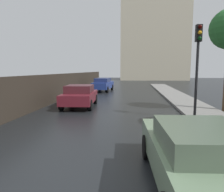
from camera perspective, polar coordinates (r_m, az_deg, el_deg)
name	(u,v)px	position (r m, az deg, el deg)	size (l,w,h in m)	color
car_green_near_kerb	(197,154)	(4.56, 22.23, -14.50)	(2.01, 4.11, 1.34)	slate
car_maroon_mid_road	(80,95)	(13.44, -8.77, 0.14)	(2.08, 3.94, 1.39)	maroon
car_blue_far_ahead	(103,84)	(23.09, -2.46, 3.23)	(1.97, 4.40, 1.45)	navy
traffic_light	(198,54)	(10.46, 22.33, 10.59)	(0.26, 0.39, 4.22)	black
distant_tower	(152,30)	(53.46, 10.94, 17.15)	(15.74, 12.65, 23.51)	#B2A88E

